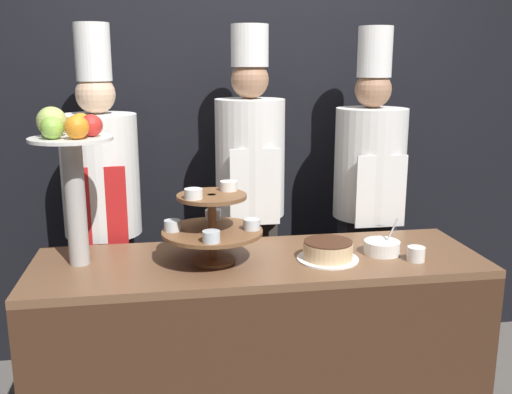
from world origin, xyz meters
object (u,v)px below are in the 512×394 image
at_px(chef_left, 102,203).
at_px(fruit_pedestal, 71,156).
at_px(chef_center_right, 369,191).
at_px(tiered_stand, 212,223).
at_px(chef_center_left, 250,189).
at_px(serving_bowl_near, 382,247).
at_px(cup_white, 416,254).
at_px(cake_round, 328,251).

bearing_deg(chef_left, fruit_pedestal, -96.59).
bearing_deg(chef_center_right, fruit_pedestal, -161.23).
distance_m(tiered_stand, chef_center_left, 0.62).
xyz_separation_m(serving_bowl_near, chef_left, (-1.25, 0.58, 0.11)).
distance_m(chef_left, chef_center_left, 0.75).
height_order(tiered_stand, serving_bowl_near, tiered_stand).
relative_size(tiered_stand, serving_bowl_near, 2.63).
distance_m(fruit_pedestal, chef_left, 0.59).
distance_m(tiered_stand, serving_bowl_near, 0.76).
distance_m(fruit_pedestal, cup_white, 1.49).
distance_m(cup_white, chef_center_right, 0.70).
relative_size(tiered_stand, chef_center_left, 0.23).
bearing_deg(fruit_pedestal, tiered_stand, -7.50).
xyz_separation_m(cup_white, chef_center_right, (0.03, 0.69, 0.12)).
xyz_separation_m(fruit_pedestal, cup_white, (1.42, -0.19, -0.43)).
relative_size(serving_bowl_near, chef_center_right, 0.09).
bearing_deg(chef_left, tiered_stand, -48.43).
bearing_deg(chef_center_left, tiered_stand, -113.44).
distance_m(serving_bowl_near, chef_center_right, 0.61).
bearing_deg(chef_center_right, chef_left, -180.00).
distance_m(cake_round, cup_white, 0.38).
relative_size(cup_white, chef_center_right, 0.04).
xyz_separation_m(chef_center_left, chef_center_right, (0.65, -0.00, -0.04)).
bearing_deg(serving_bowl_near, chef_left, 155.32).
height_order(cake_round, chef_left, chef_left).
bearing_deg(cup_white, serving_bowl_near, 134.01).
bearing_deg(chef_center_left, chef_center_right, -0.00).
bearing_deg(chef_left, cake_round, -31.73).
height_order(fruit_pedestal, cake_round, fruit_pedestal).
distance_m(cake_round, serving_bowl_near, 0.26).
distance_m(cup_white, chef_left, 1.53).
bearing_deg(tiered_stand, serving_bowl_near, -0.61).
xyz_separation_m(fruit_pedestal, serving_bowl_near, (1.31, -0.08, -0.43)).
bearing_deg(chef_center_right, tiered_stand, -147.54).
xyz_separation_m(tiered_stand, chef_center_right, (0.89, 0.57, -0.02)).
bearing_deg(cake_round, chef_center_right, 56.81).
distance_m(fruit_pedestal, serving_bowl_near, 1.38).
bearing_deg(chef_center_right, cake_round, -123.19).
bearing_deg(chef_center_right, cup_white, -92.84).
distance_m(cake_round, chef_left, 1.17).
xyz_separation_m(tiered_stand, fruit_pedestal, (-0.56, 0.07, 0.29)).
height_order(tiered_stand, chef_center_right, chef_center_right).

